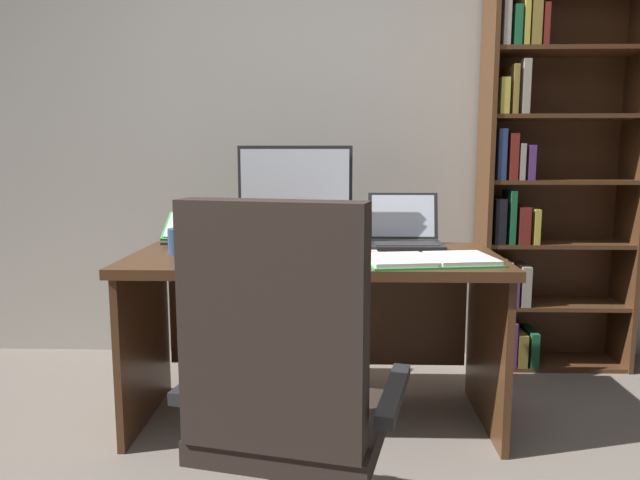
% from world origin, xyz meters
% --- Properties ---
extents(wall_back, '(5.41, 0.12, 2.58)m').
position_xyz_m(wall_back, '(0.00, 1.96, 1.29)').
color(wall_back, '#B2ADA3').
rests_on(wall_back, ground).
extents(desk, '(1.56, 0.71, 0.74)m').
position_xyz_m(desk, '(-0.11, 1.06, 0.54)').
color(desk, '#4C2D19').
rests_on(desk, ground).
extents(bookshelf, '(0.80, 0.30, 2.03)m').
position_xyz_m(bookshelf, '(1.08, 1.73, 0.99)').
color(bookshelf, '#4C2D19').
rests_on(bookshelf, ground).
extents(office_chair, '(0.68, 0.60, 1.05)m').
position_xyz_m(office_chair, '(-0.15, 0.05, 0.45)').
color(office_chair, '#232326').
rests_on(office_chair, ground).
extents(monitor, '(0.52, 0.16, 0.46)m').
position_xyz_m(monitor, '(-0.20, 1.22, 0.98)').
color(monitor, '#232326').
rests_on(monitor, desk).
extents(laptop, '(0.33, 0.29, 0.24)m').
position_xyz_m(laptop, '(0.30, 1.22, 0.79)').
color(laptop, '#232326').
rests_on(laptop, desk).
extents(keyboard, '(0.42, 0.15, 0.02)m').
position_xyz_m(keyboard, '(-0.20, 0.86, 0.75)').
color(keyboard, '#232326').
rests_on(keyboard, desk).
extents(computer_mouse, '(0.06, 0.10, 0.04)m').
position_xyz_m(computer_mouse, '(-0.50, 0.86, 0.76)').
color(computer_mouse, '#232326').
rests_on(computer_mouse, desk).
extents(reading_stand_with_book, '(0.33, 0.25, 0.14)m').
position_xyz_m(reading_stand_with_book, '(-0.66, 1.27, 0.81)').
color(reading_stand_with_book, '#232326').
rests_on(reading_stand_with_book, desk).
extents(open_binder, '(0.54, 0.36, 0.02)m').
position_xyz_m(open_binder, '(0.35, 0.81, 0.75)').
color(open_binder, green).
rests_on(open_binder, desk).
extents(notepad, '(0.17, 0.22, 0.01)m').
position_xyz_m(notepad, '(0.09, 0.97, 0.75)').
color(notepad, white).
rests_on(notepad, desk).
extents(pen, '(0.14, 0.03, 0.01)m').
position_xyz_m(pen, '(0.11, 0.97, 0.75)').
color(pen, maroon).
rests_on(pen, notepad).
extents(coffee_mug, '(0.09, 0.09, 0.11)m').
position_xyz_m(coffee_mug, '(-0.68, 0.99, 0.79)').
color(coffee_mug, '#334C7A').
rests_on(coffee_mug, desk).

